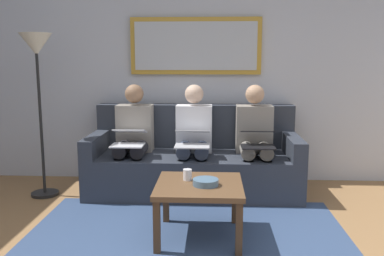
{
  "coord_description": "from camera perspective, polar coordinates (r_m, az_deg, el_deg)",
  "views": [
    {
      "loc": [
        -0.2,
        2.24,
        1.41
      ],
      "look_at": [
        0.0,
        -1.7,
        0.75
      ],
      "focal_mm": 38.85,
      "sensor_mm": 36.0,
      "label": 1
    }
  ],
  "objects": [
    {
      "name": "wall_rear",
      "position": [
        4.84,
        0.55,
        8.21
      ],
      "size": [
        6.0,
        0.12,
        2.6
      ],
      "primitive_type": "cube",
      "color": "#B7BCC6",
      "rests_on": "ground_plane"
    },
    {
      "name": "area_rug",
      "position": [
        3.4,
        -0.75,
        -14.94
      ],
      "size": [
        2.6,
        1.8,
        0.01
      ],
      "primitive_type": "cube",
      "color": "#33476B",
      "rests_on": "ground_plane"
    },
    {
      "name": "couch",
      "position": [
        4.5,
        0.27,
        -4.63
      ],
      "size": [
        2.2,
        0.9,
        0.9
      ],
      "color": "#2D333D",
      "rests_on": "ground_plane"
    },
    {
      "name": "framed_mirror",
      "position": [
        4.75,
        0.5,
        11.2
      ],
      "size": [
        1.47,
        0.05,
        0.63
      ],
      "color": "#B7892D"
    },
    {
      "name": "coffee_table",
      "position": [
        3.3,
        0.99,
        -8.62
      ],
      "size": [
        0.68,
        0.68,
        0.44
      ],
      "color": "brown",
      "rests_on": "ground_plane"
    },
    {
      "name": "cup",
      "position": [
        3.36,
        -0.54,
        -6.43
      ],
      "size": [
        0.07,
        0.07,
        0.09
      ],
      "primitive_type": "cylinder",
      "color": "silver",
      "rests_on": "coffee_table"
    },
    {
      "name": "bowl",
      "position": [
        3.24,
        1.89,
        -7.44
      ],
      "size": [
        0.2,
        0.2,
        0.05
      ],
      "primitive_type": "cylinder",
      "color": "slate",
      "rests_on": "coffee_table"
    },
    {
      "name": "person_left",
      "position": [
        4.38,
        8.62,
        -1.13
      ],
      "size": [
        0.38,
        0.58,
        1.14
      ],
      "color": "gray",
      "rests_on": "couch"
    },
    {
      "name": "laptop_black",
      "position": [
        4.14,
        8.95,
        -1.39
      ],
      "size": [
        0.32,
        0.38,
        0.16
      ],
      "color": "black"
    },
    {
      "name": "person_middle",
      "position": [
        4.37,
        0.23,
        -1.07
      ],
      "size": [
        0.38,
        0.58,
        1.14
      ],
      "color": "silver",
      "rests_on": "couch"
    },
    {
      "name": "laptop_silver",
      "position": [
        4.13,
        0.08,
        -1.33
      ],
      "size": [
        0.34,
        0.38,
        0.16
      ],
      "color": "silver"
    },
    {
      "name": "person_right",
      "position": [
        4.44,
        -8.04,
        -0.98
      ],
      "size": [
        0.38,
        0.58,
        1.14
      ],
      "color": "gray",
      "rests_on": "couch"
    },
    {
      "name": "laptop_white",
      "position": [
        4.21,
        -8.66,
        -1.26
      ],
      "size": [
        0.32,
        0.37,
        0.16
      ],
      "color": "white"
    },
    {
      "name": "standing_lamp",
      "position": [
        4.45,
        -20.5,
        8.41
      ],
      "size": [
        0.32,
        0.32,
        1.66
      ],
      "color": "black",
      "rests_on": "ground_plane"
    }
  ]
}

